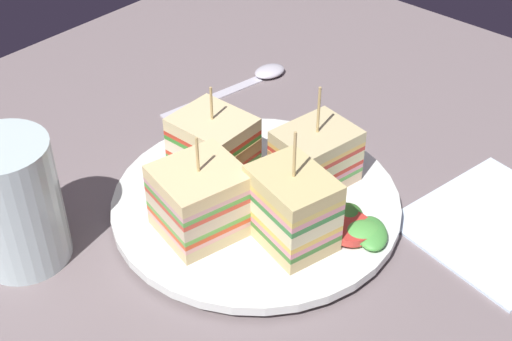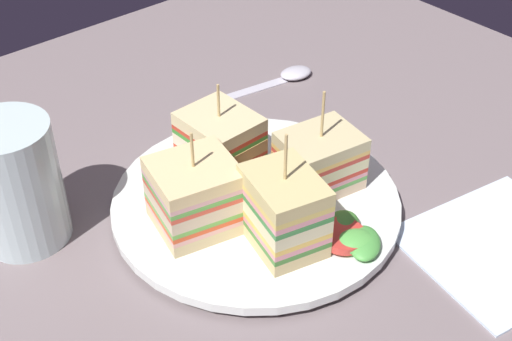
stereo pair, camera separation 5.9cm
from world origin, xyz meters
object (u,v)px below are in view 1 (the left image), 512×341
at_px(plate, 256,203).
at_px(sandwich_wedge_2, 214,144).
at_px(sandwich_wedge_0, 292,208).
at_px(sandwich_wedge_1, 315,156).
at_px(sandwich_wedge_3, 201,200).
at_px(napkin, 499,225).
at_px(drinking_glass, 16,211).
at_px(spoon, 254,78).

bearing_deg(plate, sandwich_wedge_2, -97.21).
xyz_separation_m(plate, sandwich_wedge_2, (-0.01, -0.06, 0.03)).
bearing_deg(sandwich_wedge_0, sandwich_wedge_1, -51.17).
distance_m(sandwich_wedge_0, sandwich_wedge_3, 0.07).
height_order(napkin, drinking_glass, drinking_glass).
relative_size(sandwich_wedge_3, spoon, 0.55).
relative_size(sandwich_wedge_0, napkin, 0.72).
bearing_deg(sandwich_wedge_3, sandwich_wedge_2, 50.52).
height_order(spoon, napkin, spoon).
height_order(sandwich_wedge_3, spoon, sandwich_wedge_3).
distance_m(sandwich_wedge_1, sandwich_wedge_2, 0.09).
bearing_deg(sandwich_wedge_1, sandwich_wedge_2, -49.65).
height_order(sandwich_wedge_0, sandwich_wedge_1, sandwich_wedge_0).
height_order(sandwich_wedge_0, drinking_glass, sandwich_wedge_0).
height_order(sandwich_wedge_2, sandwich_wedge_3, sandwich_wedge_3).
bearing_deg(napkin, drinking_glass, -43.34).
bearing_deg(sandwich_wedge_0, sandwich_wedge_2, 0.99).
relative_size(plate, spoon, 1.53).
xyz_separation_m(sandwich_wedge_3, spoon, (-0.22, -0.14, -0.04)).
xyz_separation_m(plate, sandwich_wedge_1, (-0.05, 0.02, 0.03)).
distance_m(sandwich_wedge_0, spoon, 0.28).
xyz_separation_m(sandwich_wedge_1, drinking_glass, (0.22, -0.12, 0.01)).
xyz_separation_m(plate, sandwich_wedge_3, (0.06, -0.01, 0.04)).
height_order(sandwich_wedge_2, drinking_glass, drinking_glass).
xyz_separation_m(spoon, drinking_glass, (0.33, 0.05, 0.04)).
bearing_deg(drinking_glass, sandwich_wedge_0, 132.52).
distance_m(plate, sandwich_wedge_1, 0.07).
xyz_separation_m(sandwich_wedge_0, napkin, (-0.14, 0.11, -0.04)).
bearing_deg(napkin, spoon, -97.29).
height_order(plate, sandwich_wedge_2, sandwich_wedge_2).
bearing_deg(sandwich_wedge_3, spoon, 45.75).
bearing_deg(drinking_glass, spoon, -171.94).
bearing_deg(sandwich_wedge_2, sandwich_wedge_3, -54.50).
xyz_separation_m(plate, napkin, (-0.12, 0.17, -0.01)).
bearing_deg(plate, drinking_glass, -32.30).
xyz_separation_m(sandwich_wedge_3, napkin, (-0.18, 0.17, -0.04)).
distance_m(plate, sandwich_wedge_3, 0.07).
relative_size(plate, sandwich_wedge_0, 2.38).
bearing_deg(sandwich_wedge_0, drinking_glass, 56.62).
height_order(sandwich_wedge_0, sandwich_wedge_3, sandwich_wedge_0).
bearing_deg(plate, napkin, 126.41).
bearing_deg(spoon, plate, -127.88).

